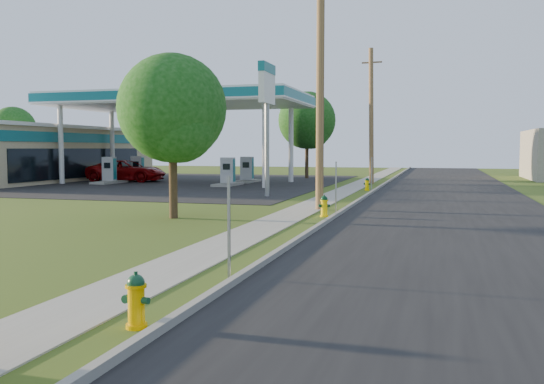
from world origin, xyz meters
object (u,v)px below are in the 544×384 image
object	(u,v)px
utility_pole_far	(371,116)
tree_back	(14,131)
utility_pole_mid	(320,88)
car_red	(127,171)
fuel_pump_nw	(109,173)
tree_verge	(174,112)
hydrant_far	(367,184)
fuel_pump_sw	(138,171)
hydrant_near	(136,301)
fuel_pump_se	(247,173)
hydrant_mid	(324,206)
price_pylon	(267,91)
tree_lot	(308,123)
fuel_pump_ne	(228,175)

from	to	relation	value
utility_pole_far	tree_back	distance (m)	34.41
utility_pole_mid	car_red	xyz separation A→B (m)	(-17.97, 15.51, -4.14)
fuel_pump_nw	car_red	xyz separation A→B (m)	(-0.07, 2.51, 0.09)
tree_verge	hydrant_far	distance (m)	16.84
tree_back	car_red	xyz separation A→B (m)	(16.13, -7.07, -3.34)
tree_verge	fuel_pump_sw	bearing A→B (deg)	122.36
fuel_pump_nw	tree_back	xyz separation A→B (m)	(-16.20, 9.58, 3.43)
hydrant_near	car_red	bearing A→B (deg)	120.60
fuel_pump_nw	fuel_pump_se	world-z (taller)	same
hydrant_near	hydrant_mid	bearing A→B (deg)	90.03
tree_verge	price_pylon	bearing A→B (deg)	87.19
fuel_pump_nw	fuel_pump_sw	distance (m)	4.00
fuel_pump_sw	hydrant_near	xyz separation A→B (m)	(18.57, -33.01, -0.33)
price_pylon	tree_lot	bearing A→B (deg)	96.12
fuel_pump_sw	fuel_pump_se	size ratio (longest dim) A/B	1.00
fuel_pump_ne	hydrant_far	bearing A→B (deg)	-9.59
hydrant_near	fuel_pump_nw	bearing A→B (deg)	122.62
fuel_pump_nw	tree_lot	size ratio (longest dim) A/B	0.44
price_pylon	utility_pole_far	bearing A→B (deg)	72.67
fuel_pump_sw	hydrant_far	size ratio (longest dim) A/B	4.14
fuel_pump_ne	car_red	world-z (taller)	fuel_pump_ne
fuel_pump_ne	car_red	xyz separation A→B (m)	(-9.07, 2.51, 0.09)
utility_pole_far	tree_verge	distance (m)	22.78
fuel_pump_sw	tree_back	distance (m)	17.48
fuel_pump_ne	utility_pole_far	bearing A→B (deg)	29.33
fuel_pump_se	price_pylon	size ratio (longest dim) A/B	0.47
tree_back	car_red	bearing A→B (deg)	-23.67
fuel_pump_ne	tree_verge	bearing A→B (deg)	-75.39
utility_pole_far	tree_lot	xyz separation A→B (m)	(-5.86, 5.78, -0.16)
hydrant_near	tree_back	bearing A→B (deg)	132.02
tree_verge	hydrant_mid	world-z (taller)	tree_verge
fuel_pump_se	hydrant_mid	bearing A→B (deg)	-63.71
utility_pole_mid	fuel_pump_se	size ratio (longest dim) A/B	3.06
fuel_pump_ne	fuel_pump_se	bearing A→B (deg)	90.00
tree_lot	hydrant_mid	size ratio (longest dim) A/B	8.86
fuel_pump_ne	car_red	distance (m)	9.41
utility_pole_mid	fuel_pump_se	xyz separation A→B (m)	(-8.90, 17.00, -4.23)
utility_pole_far	fuel_pump_nw	world-z (taller)	utility_pole_far
utility_pole_far	fuel_pump_ne	bearing A→B (deg)	-150.67
tree_back	tree_lot	bearing A→B (deg)	2.43
tree_verge	tree_lot	size ratio (longest dim) A/B	0.81
fuel_pump_nw	tree_back	distance (m)	19.13
tree_verge	hydrant_far	xyz separation A→B (m)	(4.94, 15.74, -3.40)
tree_lot	utility_pole_far	bearing A→B (deg)	-44.59
tree_back	hydrant_mid	xyz separation A→B (m)	(34.76, -24.93, -3.75)
fuel_pump_sw	tree_lot	size ratio (longest dim) A/B	0.44
fuel_pump_sw	price_pylon	bearing A→B (deg)	-39.40
fuel_pump_se	tree_verge	size ratio (longest dim) A/B	0.54
utility_pole_far	price_pylon	size ratio (longest dim) A/B	1.39
utility_pole_far	car_red	bearing A→B (deg)	-172.10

